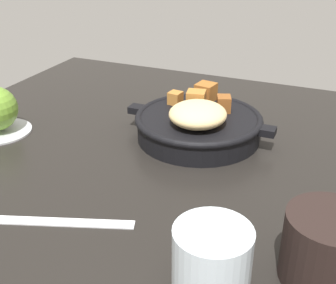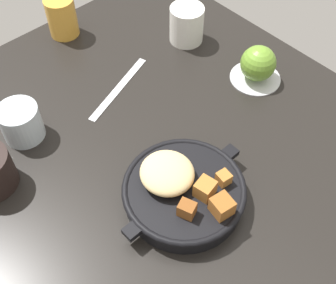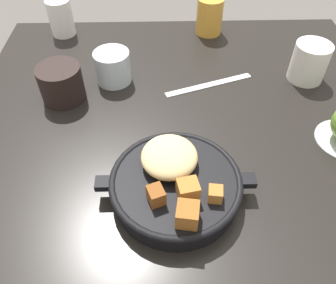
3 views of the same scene
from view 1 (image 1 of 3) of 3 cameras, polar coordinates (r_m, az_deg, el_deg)
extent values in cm
cube|color=black|center=(66.80, -1.97, -4.60)|extent=(90.59, 93.13, 2.40)
cylinder|color=black|center=(75.20, 3.94, 1.91)|extent=(20.74, 20.74, 4.03)
torus|color=black|center=(74.51, 3.98, 3.09)|extent=(21.52, 21.52, 1.20)
cube|color=black|center=(78.82, -4.00, 4.24)|extent=(2.64, 2.40, 1.20)
cube|color=black|center=(72.06, 12.67, 1.37)|extent=(2.64, 2.40, 1.20)
ellipsoid|color=#DBBC7F|center=(70.54, 3.86, 3.60)|extent=(9.23, 9.57, 3.67)
cube|color=#A86B2D|center=(77.08, 3.64, 5.46)|extent=(3.65, 3.49, 3.14)
cube|color=#A86B2D|center=(79.01, 0.95, 5.70)|extent=(2.42, 2.47, 2.21)
cube|color=brown|center=(76.40, 7.20, 4.92)|extent=(3.10, 3.34, 2.70)
cube|color=#935623|center=(80.67, 4.90, 6.43)|extent=(3.68, 3.78, 3.19)
cube|color=silver|center=(57.44, -14.95, -9.84)|extent=(20.35, 8.53, 0.36)
cylinder|color=silver|center=(45.23, 5.67, -14.91)|extent=(7.96, 7.96, 7.20)
cylinder|color=black|center=(48.74, 19.85, -12.75)|extent=(9.19, 9.19, 7.66)
camera|label=2|loc=(0.98, 36.31, 43.12)|focal=46.68mm
camera|label=3|loc=(1.00, 13.94, 34.31)|focal=36.57mm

